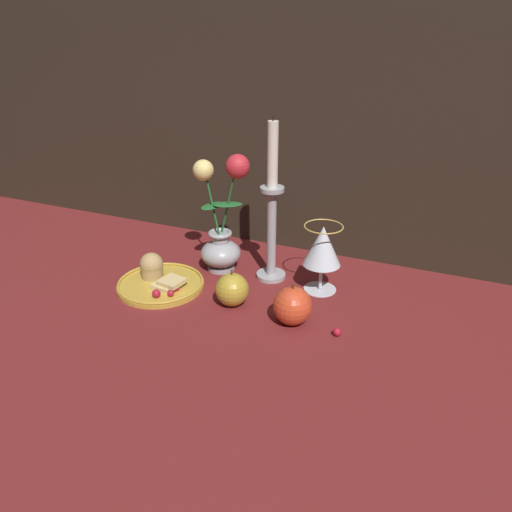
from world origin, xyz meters
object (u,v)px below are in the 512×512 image
Objects in this scene: vase at (221,230)px; wine_glass at (322,248)px; apple_near_glass at (233,290)px; plate_with_pastries at (159,279)px; candlestick at (272,213)px; apple_beside_vase at (293,306)px.

vase is 0.26m from wine_glass.
vase is 3.43× the size of apple_near_glass.
plate_with_pastries is 0.20m from apple_near_glass.
vase is 0.77× the size of candlestick.
wine_glass is at bearing -5.61° from candlestick.
plate_with_pastries is 2.19× the size of apple_beside_vase.
candlestick is at bearing 32.57° from plate_with_pastries.
plate_with_pastries is at bearing 175.78° from apple_beside_vase.
wine_glass reaches higher than apple_near_glass.
plate_with_pastries is (-0.10, -0.14, -0.09)m from vase.
candlestick is at bearing 124.12° from apple_beside_vase.
apple_beside_vase is (0.12, -0.17, -0.13)m from candlestick.
vase reaches higher than apple_beside_vase.
vase reaches higher than apple_near_glass.
vase is at bearing 124.39° from apple_near_glass.
wine_glass is 0.17m from apple_beside_vase.
plate_with_pastries is at bearing 177.62° from apple_near_glass.
wine_glass is at bearing -1.35° from vase.
candlestick is at bearing 79.47° from apple_near_glass.
apple_beside_vase is (0.25, -0.17, -0.07)m from vase.
apple_beside_vase is at bearing -6.74° from apple_near_glass.
apple_beside_vase is 1.08× the size of apple_near_glass.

